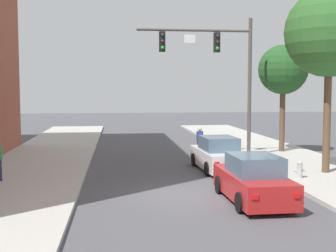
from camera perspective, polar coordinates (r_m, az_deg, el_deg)
The scene contains 9 objects.
ground_plane at distance 16.01m, azimuth 3.04°, elevation -8.90°, with size 120.00×120.00×0.00m, color #4C4C51.
sidewalk_left at distance 16.25m, azimuth -20.48°, elevation -8.72°, with size 5.00×60.00×0.15m, color #B2AFA8.
traffic_signal_mast at distance 24.19m, azimuth 6.54°, elevation 8.32°, with size 6.26×0.38×7.50m.
car_lead_white at distance 20.87m, azimuth 6.46°, elevation -3.75°, with size 2.00×4.32×1.60m.
car_following_red at distance 15.19m, azimuth 10.92°, elevation -6.93°, with size 1.89×4.27×1.60m.
pedestrian_crossing_road at distance 25.56m, azimuth 4.12°, elevation -1.78°, with size 0.36×0.22×1.64m.
fire_hydrant at distance 19.03m, azimuth 16.62°, elevation -5.37°, with size 0.48×0.24×0.72m.
street_tree_nearest at distance 20.61m, azimuth 20.12°, elevation 11.20°, with size 3.85×3.85×8.01m.
street_tree_second at distance 26.98m, azimuth 14.65°, elevation 6.97°, with size 2.91×2.91×6.28m.
Camera 1 is at (-2.63, -15.35, 3.73)m, focal length 47.21 mm.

